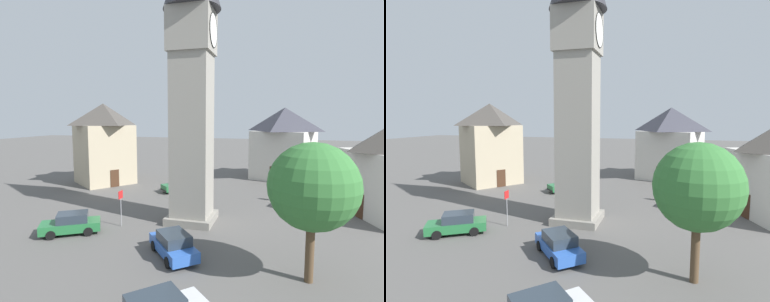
{
  "view_description": "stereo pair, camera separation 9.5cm",
  "coord_description": "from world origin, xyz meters",
  "views": [
    {
      "loc": [
        -23.07,
        -6.67,
        8.38
      ],
      "look_at": [
        0.0,
        0.0,
        5.76
      ],
      "focal_mm": 28.45,
      "sensor_mm": 36.0,
      "label": 1
    },
    {
      "loc": [
        -23.04,
        -6.76,
        8.38
      ],
      "look_at": [
        0.0,
        0.0,
        5.76
      ],
      "focal_mm": 28.45,
      "sensor_mm": 36.0,
      "label": 2
    }
  ],
  "objects": [
    {
      "name": "building_terrace_right",
      "position": [
        20.57,
        -7.25,
        5.0
      ],
      "size": [
        9.53,
        9.62,
        9.79
      ],
      "color": "beige",
      "rests_on": "ground"
    },
    {
      "name": "ground_plane",
      "position": [
        0.0,
        0.0,
        0.0
      ],
      "size": [
        200.0,
        200.0,
        0.0
      ],
      "primitive_type": "plane",
      "color": "#565451"
    },
    {
      "name": "car_red_corner",
      "position": [
        -5.02,
        7.68,
        0.76
      ],
      "size": [
        3.63,
        4.39,
        1.53
      ],
      "color": "#236B38",
      "rests_on": "ground"
    },
    {
      "name": "car_white_side",
      "position": [
        9.32,
        4.08,
        0.76
      ],
      "size": [
        4.09,
        4.13,
        1.53
      ],
      "color": "#236B38",
      "rests_on": "ground"
    },
    {
      "name": "clock_tower",
      "position": [
        0.0,
        0.0,
        13.91
      ],
      "size": [
        4.44,
        4.44,
        23.72
      ],
      "color": "gray",
      "rests_on": "ground"
    },
    {
      "name": "tree",
      "position": [
        -7.17,
        -8.31,
        4.96
      ],
      "size": [
        4.46,
        4.46,
        7.22
      ],
      "color": "brown",
      "rests_on": "ground"
    },
    {
      "name": "road_sign",
      "position": [
        -2.64,
        4.96,
        1.9
      ],
      "size": [
        0.6,
        0.07,
        2.8
      ],
      "color": "gray",
      "rests_on": "ground"
    },
    {
      "name": "building_corner_back",
      "position": [
        11.16,
        14.98,
        5.19
      ],
      "size": [
        9.01,
        9.02,
        10.19
      ],
      "color": "tan",
      "rests_on": "ground"
    },
    {
      "name": "pedestrian",
      "position": [
        8.2,
        -6.59,
        1.01
      ],
      "size": [
        0.48,
        0.39,
        1.69
      ],
      "color": "#2D3351",
      "rests_on": "ground"
    },
    {
      "name": "car_blue_kerb",
      "position": [
        -6.41,
        -0.67,
        0.76
      ],
      "size": [
        4.21,
        4.0,
        1.53
      ],
      "color": "#2D5BB7",
      "rests_on": "ground"
    }
  ]
}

